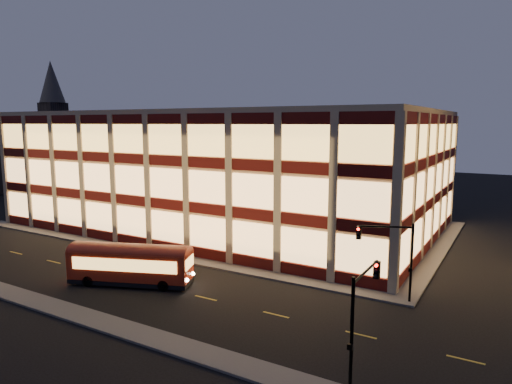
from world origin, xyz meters
The scene contains 10 objects.
ground centered at (0.00, 0.00, 0.00)m, with size 200.00×200.00×0.00m, color black.
sidewalk_office_south centered at (-3.00, 1.00, 0.07)m, with size 54.00×2.00×0.15m, color #514F4C.
sidewalk_office_east centered at (23.00, 17.00, 0.07)m, with size 2.00×30.00×0.15m, color #514F4C.
sidewalk_near centered at (0.00, -13.00, 0.07)m, with size 100.00×2.00×0.15m, color #514F4C.
office_building centered at (-2.91, 16.91, 7.25)m, with size 50.45×30.45×14.50m.
church_tower centered at (-70.00, 40.00, 9.00)m, with size 5.00×5.00×18.00m, color #2D2621.
church_spire centered at (-70.00, 40.00, 23.00)m, with size 6.00×6.00×10.00m, color #4C473F.
traffic_signal_far centered at (22.21, 0.24, 4.11)m, with size 3.79×1.87×6.00m.
traffic_signal_near centered at (23.50, -11.03, 4.13)m, with size 0.32×4.45×6.00m.
trolley_bus centered at (2.87, -6.61, 1.87)m, with size 10.20×5.91×3.38m.
Camera 1 is at (29.90, -32.46, 13.12)m, focal length 32.00 mm.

